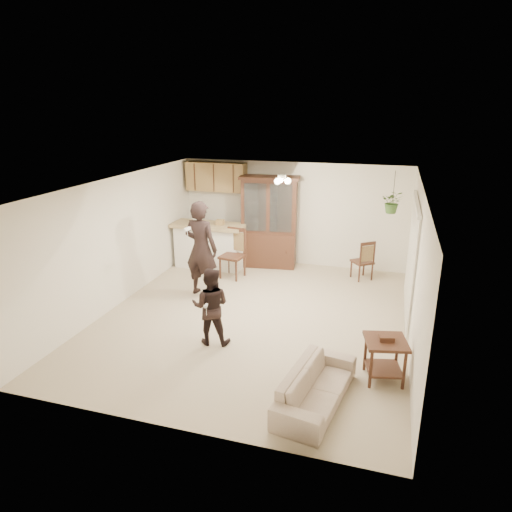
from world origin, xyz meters
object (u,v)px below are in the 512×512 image
(side_table, at_px, (384,359))
(chair_bar, at_px, (232,264))
(adult, at_px, (201,253))
(child, at_px, (211,305))
(china_hutch, at_px, (269,223))
(sofa, at_px, (316,378))
(chair_hutch_right, at_px, (362,268))
(chair_hutch_left, at_px, (283,255))

(side_table, distance_m, chair_bar, 4.76)
(adult, distance_m, child, 2.10)
(child, height_order, china_hutch, china_hutch)
(sofa, xyz_separation_m, chair_bar, (-2.62, 4.09, -0.05))
(china_hutch, bearing_deg, chair_hutch_right, -14.08)
(chair_hutch_left, distance_m, chair_hutch_right, 1.95)
(adult, relative_size, side_table, 2.58)
(child, xyz_separation_m, chair_hutch_right, (2.17, 3.71, -0.42))
(chair_hutch_left, bearing_deg, sofa, -60.75)
(sofa, bearing_deg, chair_bar, 42.07)
(child, bearing_deg, chair_hutch_left, -103.46)
(sofa, xyz_separation_m, china_hutch, (-2.03, 5.10, 0.72))
(adult, xyz_separation_m, china_hutch, (0.87, 2.12, 0.19))
(sofa, height_order, chair_hutch_right, chair_hutch_right)
(adult, height_order, china_hutch, china_hutch)
(chair_bar, bearing_deg, child, -67.65)
(chair_hutch_left, bearing_deg, child, -82.43)
(china_hutch, distance_m, side_table, 5.21)
(child, distance_m, chair_hutch_right, 4.32)
(adult, bearing_deg, sofa, 142.22)
(adult, distance_m, china_hutch, 2.30)
(adult, bearing_deg, child, 125.25)
(chair_hutch_right, bearing_deg, child, 22.60)
(child, bearing_deg, china_hutch, -98.71)
(sofa, bearing_deg, chair_hutch_right, 6.75)
(child, relative_size, chair_bar, 1.20)
(child, height_order, side_table, child)
(chair_hutch_left, bearing_deg, side_table, -48.60)
(side_table, distance_m, chair_hutch_right, 4.06)
(china_hutch, distance_m, chair_hutch_left, 0.87)
(child, height_order, chair_hutch_right, child)
(adult, height_order, chair_bar, adult)
(china_hutch, height_order, chair_bar, china_hutch)
(adult, bearing_deg, side_table, 158.04)
(child, height_order, chair_hutch_left, child)
(sofa, distance_m, side_table, 1.18)
(adult, xyz_separation_m, side_table, (3.73, -2.16, -0.57))
(chair_bar, relative_size, chair_hutch_left, 1.12)
(sofa, bearing_deg, child, 69.41)
(chair_bar, bearing_deg, chair_hutch_left, 58.32)
(adult, bearing_deg, chair_hutch_right, -141.21)
(side_table, bearing_deg, chair_hutch_right, 98.66)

